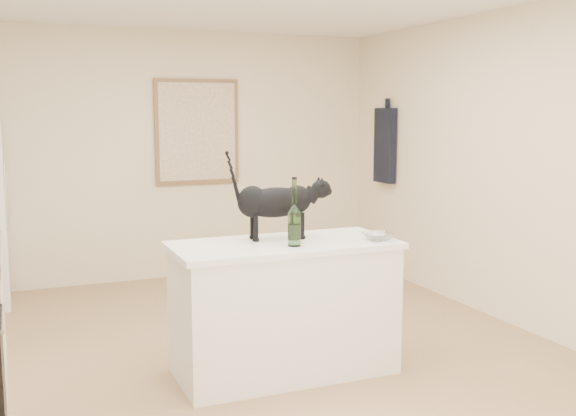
# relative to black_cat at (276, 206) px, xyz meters

# --- Properties ---
(floor) EXTENTS (5.50, 5.50, 0.00)m
(floor) POSITION_rel_black_cat_xyz_m (-0.09, 0.08, -1.13)
(floor) COLOR #A27756
(floor) RESTS_ON ground
(wall_back) EXTENTS (4.50, 0.00, 4.50)m
(wall_back) POSITION_rel_black_cat_xyz_m (-0.09, 2.83, 0.17)
(wall_back) COLOR beige
(wall_back) RESTS_ON ground
(wall_front) EXTENTS (4.50, 0.00, 4.50)m
(wall_front) POSITION_rel_black_cat_xyz_m (-0.09, -2.67, 0.17)
(wall_front) COLOR beige
(wall_front) RESTS_ON ground
(wall_right) EXTENTS (0.00, 5.50, 5.50)m
(wall_right) POSITION_rel_black_cat_xyz_m (2.16, 0.08, 0.17)
(wall_right) COLOR beige
(wall_right) RESTS_ON ground
(island_base) EXTENTS (1.44, 0.67, 0.86)m
(island_base) POSITION_rel_black_cat_xyz_m (0.01, -0.12, -0.70)
(island_base) COLOR white
(island_base) RESTS_ON floor
(island_top) EXTENTS (1.50, 0.70, 0.04)m
(island_top) POSITION_rel_black_cat_xyz_m (0.01, -0.12, -0.25)
(island_top) COLOR white
(island_top) RESTS_ON island_base
(artwork_frame) EXTENTS (0.90, 0.03, 1.10)m
(artwork_frame) POSITION_rel_black_cat_xyz_m (0.21, 2.80, 0.42)
(artwork_frame) COLOR brown
(artwork_frame) RESTS_ON wall_back
(artwork_canvas) EXTENTS (0.82, 0.00, 1.02)m
(artwork_canvas) POSITION_rel_black_cat_xyz_m (0.21, 2.78, 0.42)
(artwork_canvas) COLOR beige
(artwork_canvas) RESTS_ON wall_back
(hanging_garment) EXTENTS (0.08, 0.34, 0.80)m
(hanging_garment) POSITION_rel_black_cat_xyz_m (2.10, 2.13, 0.27)
(hanging_garment) COLOR black
(hanging_garment) RESTS_ON wall_right
(black_cat) EXTENTS (0.66, 0.27, 0.45)m
(black_cat) POSITION_rel_black_cat_xyz_m (0.00, 0.00, 0.00)
(black_cat) COLOR black
(black_cat) RESTS_ON island_top
(wine_bottle) EXTENTS (0.11, 0.11, 0.39)m
(wine_bottle) POSITION_rel_black_cat_xyz_m (0.02, -0.27, -0.03)
(wine_bottle) COLOR #286026
(wine_bottle) RESTS_ON island_top
(glass_bowl) EXTENTS (0.22, 0.22, 0.05)m
(glass_bowl) POSITION_rel_black_cat_xyz_m (0.62, -0.31, -0.20)
(glass_bowl) COLOR white
(glass_bowl) RESTS_ON island_top
(fridge_paper) EXTENTS (0.05, 0.12, 0.17)m
(fridge_paper) POSITION_rel_black_cat_xyz_m (-1.70, 2.52, 0.01)
(fridge_paper) COLOR beige
(fridge_paper) RESTS_ON fridge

